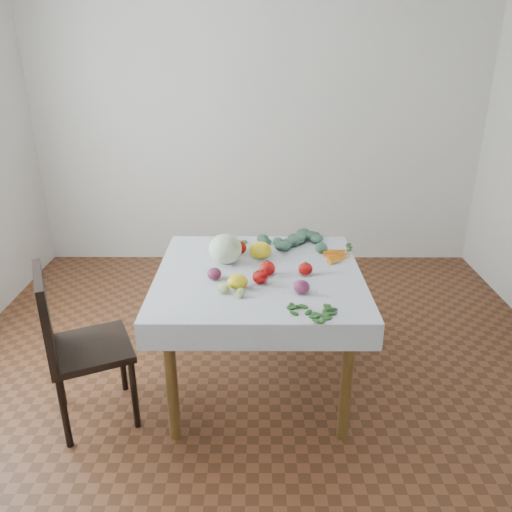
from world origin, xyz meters
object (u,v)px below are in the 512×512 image
at_px(chair, 71,339).
at_px(heirloom_back, 260,250).
at_px(table, 259,289).
at_px(carrot_bunch, 340,255).
at_px(cabbage, 225,249).

height_order(chair, heirloom_back, chair).
bearing_deg(table, carrot_bunch, 24.47).
xyz_separation_m(cabbage, heirloom_back, (0.20, 0.08, -0.04)).
bearing_deg(cabbage, heirloom_back, 21.78).
relative_size(table, carrot_bunch, 4.38).
height_order(chair, cabbage, cabbage).
height_order(table, chair, chair).
bearing_deg(heirloom_back, table, -92.11).
bearing_deg(carrot_bunch, chair, -159.89).
relative_size(cabbage, carrot_bunch, 0.83).
xyz_separation_m(heirloom_back, carrot_bunch, (0.47, 0.01, -0.03)).
distance_m(cabbage, carrot_bunch, 0.68).
relative_size(table, chair, 1.11).
bearing_deg(carrot_bunch, table, -155.53).
xyz_separation_m(chair, carrot_bunch, (1.45, 0.53, 0.25)).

